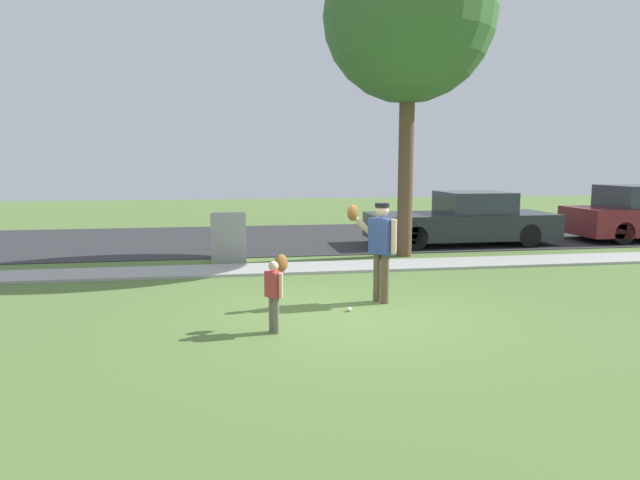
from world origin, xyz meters
TOP-DOWN VIEW (x-y plane):
  - ground_plane at (0.00, 3.50)m, footprint 48.00×48.00m
  - sidewalk_strip at (0.00, 3.60)m, footprint 36.00×1.20m
  - road_surface at (0.00, 8.60)m, footprint 36.00×6.80m
  - person_adult at (0.58, 0.53)m, footprint 0.84×0.49m
  - person_child at (-1.23, -0.75)m, footprint 0.38×0.55m
  - baseball at (-0.02, 0.06)m, footprint 0.07×0.07m
  - utility_cabinet at (-1.88, 4.85)m, footprint 0.80×0.56m
  - street_tree_near at (2.43, 4.91)m, footprint 4.08×4.08m
  - parked_pickup_dark at (4.67, 6.53)m, footprint 5.20×1.95m

SIDE VIEW (x-z plane):
  - ground_plane at x=0.00m, z-range 0.00..0.00m
  - road_surface at x=0.00m, z-range 0.00..0.02m
  - sidewalk_strip at x=0.00m, z-range 0.00..0.06m
  - baseball at x=-0.02m, z-range 0.00..0.07m
  - utility_cabinet at x=-1.88m, z-range 0.00..1.14m
  - parked_pickup_dark at x=4.67m, z-range -0.06..1.41m
  - person_child at x=-1.23m, z-range 0.16..1.20m
  - person_adult at x=0.58m, z-range 0.21..1.87m
  - street_tree_near at x=2.43m, z-range 1.83..9.63m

